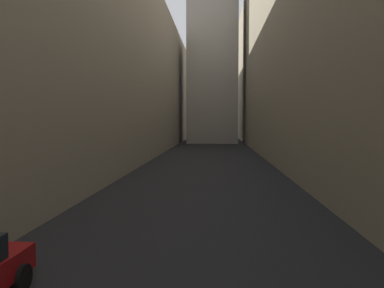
{
  "coord_description": "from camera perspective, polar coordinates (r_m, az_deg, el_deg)",
  "views": [
    {
      "loc": [
        0.77,
        11.25,
        3.71
      ],
      "look_at": [
        0.0,
        23.35,
        3.01
      ],
      "focal_mm": 36.56,
      "sensor_mm": 36.0,
      "label": 1
    }
  ],
  "objects": [
    {
      "name": "ground_plane",
      "position": [
        36.95,
        2.42,
        -2.45
      ],
      "size": [
        264.0,
        264.0,
        0.0
      ],
      "primitive_type": "plane",
      "color": "black"
    },
    {
      "name": "building_block_left",
      "position": [
        40.89,
        -13.56,
        10.81
      ],
      "size": [
        11.25,
        108.0,
        18.21
      ],
      "primitive_type": "cube",
      "color": "gray",
      "rests_on": "ground"
    },
    {
      "name": "building_block_right",
      "position": [
        41.72,
        21.95,
        15.41
      ],
      "size": [
        15.75,
        108.0,
        25.24
      ],
      "primitive_type": "cube",
      "color": "gray",
      "rests_on": "ground"
    }
  ]
}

